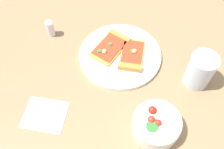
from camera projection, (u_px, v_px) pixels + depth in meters
The scene contains 8 objects.
ground_plane at pixel (127, 65), 0.84m from camera, with size 2.40×2.40×0.00m, color #93704C.
plate at pixel (120, 55), 0.85m from camera, with size 0.28×0.28×0.01m, color white.
pizza_slice_near at pixel (132, 57), 0.83m from camera, with size 0.14×0.08×0.02m.
pizza_slice_far at pixel (111, 46), 0.86m from camera, with size 0.16×0.13×0.02m.
salad_bowl at pixel (156, 124), 0.69m from camera, with size 0.13×0.13×0.07m.
soda_glass at pixel (200, 71), 0.76m from camera, with size 0.08×0.08×0.11m.
paper_napkin at pixel (45, 115), 0.73m from camera, with size 0.10×0.12×0.00m, color white.
pepper_shaker at pixel (50, 28), 0.88m from camera, with size 0.03×0.03×0.07m.
Camera 1 is at (0.49, 0.06, 0.68)m, focal length 40.06 mm.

